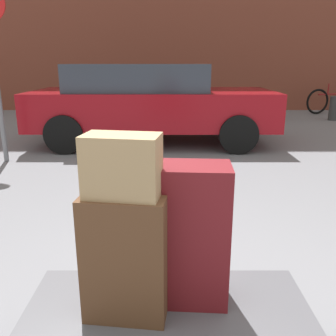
{
  "coord_description": "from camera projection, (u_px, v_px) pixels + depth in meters",
  "views": [
    {
      "loc": [
        0.0,
        -1.39,
        1.45
      ],
      "look_at": [
        0.0,
        1.2,
        0.69
      ],
      "focal_mm": 38.8,
      "sensor_mm": 36.0,
      "label": 1
    }
  ],
  "objects": [
    {
      "name": "luggage_cart",
      "position": [
        168.0,
        329.0,
        1.67
      ],
      "size": [
        1.34,
        0.75,
        0.34
      ],
      "color": "#4C4C51",
      "rests_on": "ground_plane"
    },
    {
      "name": "suitcase_brown_rear_left",
      "position": [
        125.0,
        257.0,
        1.59
      ],
      "size": [
        0.38,
        0.24,
        0.57
      ],
      "primitive_type": "cube",
      "rotation": [
        0.0,
        0.0,
        -0.12
      ],
      "color": "#51331E",
      "rests_on": "luggage_cart"
    },
    {
      "name": "suitcase_maroon_center",
      "position": [
        193.0,
        235.0,
        1.68
      ],
      "size": [
        0.34,
        0.25,
        0.67
      ],
      "primitive_type": "cube",
      "rotation": [
        0.0,
        0.0,
        -0.06
      ],
      "color": "maroon",
      "rests_on": "luggage_cart"
    },
    {
      "name": "duffel_bag_tan_topmost_pile",
      "position": [
        122.0,
        166.0,
        1.47
      ],
      "size": [
        0.33,
        0.22,
        0.26
      ],
      "primitive_type": "cube",
      "rotation": [
        0.0,
        0.0,
        -0.16
      ],
      "color": "#9E7F56",
      "rests_on": "suitcase_brown_rear_left"
    },
    {
      "name": "parked_car",
      "position": [
        150.0,
        102.0,
        6.61
      ],
      "size": [
        4.3,
        1.92,
        1.42
      ],
      "color": "maroon",
      "rests_on": "ground_plane"
    },
    {
      "name": "bicycle_leaning",
      "position": [
        333.0,
        101.0,
        10.57
      ],
      "size": [
        1.72,
        0.51,
        0.96
      ],
      "color": "black",
      "rests_on": "ground_plane"
    },
    {
      "name": "bollard_kerb_near",
      "position": [
        276.0,
        108.0,
        9.34
      ],
      "size": [
        0.23,
        0.23,
        0.61
      ],
      "primitive_type": "cylinder",
      "color": "#383838",
      "rests_on": "ground_plane"
    },
    {
      "name": "bollard_kerb_mid",
      "position": [
        334.0,
        108.0,
        9.34
      ],
      "size": [
        0.23,
        0.23,
        0.61
      ],
      "primitive_type": "cylinder",
      "color": "#383838",
      "rests_on": "ground_plane"
    }
  ]
}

